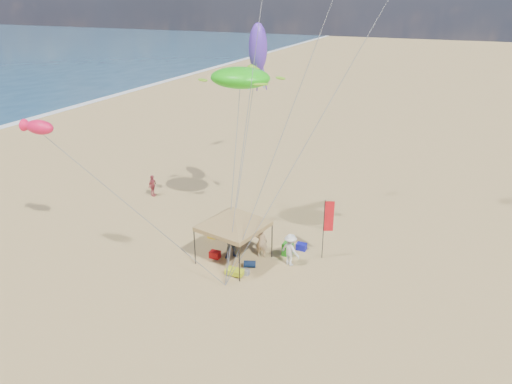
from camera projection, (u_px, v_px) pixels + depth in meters
ground at (230, 294)px, 22.47m from camera, size 280.00×280.00×0.00m
canopy_tent at (233, 209)px, 24.18m from camera, size 5.62×5.62×3.54m
feather_flag at (327, 220)px, 24.71m from camera, size 0.47×0.22×3.32m
cooler_red at (215, 255)px, 25.49m from camera, size 0.54×0.38×0.38m
cooler_blue at (301, 247)px, 26.28m from camera, size 0.54×0.38×0.38m
bag_navy at (250, 264)px, 24.61m from camera, size 0.69×0.54×0.36m
bag_orange at (230, 226)px, 28.59m from camera, size 0.54×0.69×0.36m
chair_green at (288, 249)px, 25.70m from camera, size 0.50×0.50×0.70m
chair_yellow at (213, 232)px, 27.56m from camera, size 0.50×0.50×0.70m
crate_grey at (246, 272)px, 24.00m from camera, size 0.34×0.30×0.28m
beach_cart at (235, 272)px, 23.90m from camera, size 0.90×0.50×0.24m
person_near_a at (261, 242)px, 25.38m from camera, size 0.71×0.54×1.74m
person_near_b at (233, 242)px, 25.21m from camera, size 1.14×1.09×1.85m
person_near_c at (290, 250)px, 24.58m from camera, size 1.28×1.02×1.73m
person_far_a at (153, 186)px, 33.04m from camera, size 0.42×0.90×1.50m
turtle_kite at (240, 78)px, 25.82m from camera, size 3.75×3.22×1.11m
fish_kite at (40, 127)px, 24.14m from camera, size 1.84×1.41×0.73m
squid_kite at (258, 48)px, 26.84m from camera, size 1.17×1.17×2.69m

